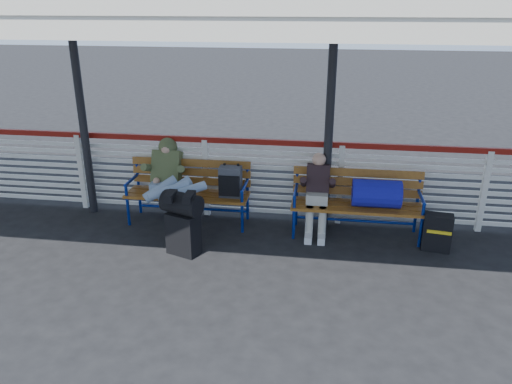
% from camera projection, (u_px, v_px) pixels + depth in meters
% --- Properties ---
extents(ground, '(60.00, 60.00, 0.00)m').
position_uv_depth(ground, '(170.00, 277.00, 6.01)').
color(ground, black).
rests_on(ground, ground).
extents(fence, '(12.08, 0.08, 1.24)m').
position_uv_depth(fence, '(206.00, 174.00, 7.52)').
color(fence, silver).
rests_on(fence, ground).
extents(canopy, '(12.60, 3.60, 3.16)m').
position_uv_depth(canopy, '(177.00, 7.00, 5.71)').
color(canopy, silver).
rests_on(canopy, ground).
extents(luggage_stack, '(0.58, 0.45, 0.85)m').
position_uv_depth(luggage_stack, '(183.00, 221.00, 6.42)').
color(luggage_stack, black).
rests_on(luggage_stack, ground).
extents(bench_left, '(1.80, 0.56, 0.92)m').
position_uv_depth(bench_left, '(201.00, 185.00, 7.30)').
color(bench_left, '#995F1D').
rests_on(bench_left, ground).
extents(bench_right, '(1.80, 0.56, 0.92)m').
position_uv_depth(bench_right, '(368.00, 195.00, 6.85)').
color(bench_right, '#995F1D').
rests_on(bench_right, ground).
extents(traveler_man, '(0.94, 1.56, 0.77)m').
position_uv_depth(traveler_man, '(171.00, 184.00, 6.97)').
color(traveler_man, '#879BB6').
rests_on(traveler_man, ground).
extents(companion_person, '(0.32, 0.66, 1.15)m').
position_uv_depth(companion_person, '(317.00, 194.00, 6.95)').
color(companion_person, '#B6B4A5').
rests_on(companion_person, ground).
extents(suitcase_side, '(0.39, 0.27, 0.51)m').
position_uv_depth(suitcase_side, '(437.00, 232.00, 6.58)').
color(suitcase_side, black).
rests_on(suitcase_side, ground).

